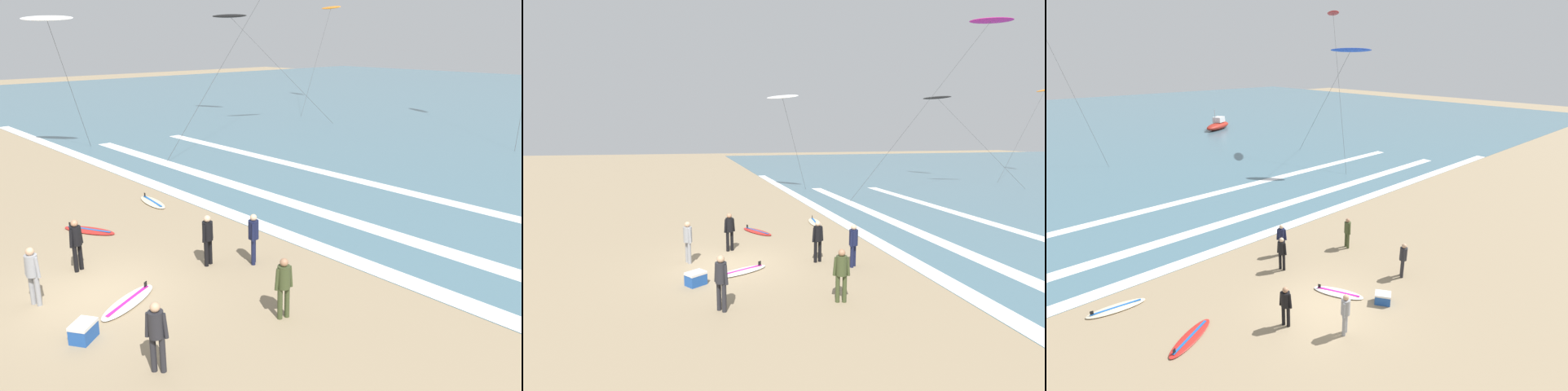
% 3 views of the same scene
% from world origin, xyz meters
% --- Properties ---
extents(ground_plane, '(160.00, 160.00, 0.00)m').
position_xyz_m(ground_plane, '(0.00, 0.00, 0.00)').
color(ground_plane, '#937F60').
extents(ocean_surface, '(140.00, 90.00, 0.01)m').
position_xyz_m(ocean_surface, '(0.00, 51.40, 0.01)').
color(ocean_surface, '#476B7A').
rests_on(ocean_surface, ground).
extents(wave_foam_shoreline, '(58.71, 0.77, 0.01)m').
position_xyz_m(wave_foam_shoreline, '(-1.41, 6.80, 0.01)').
color(wave_foam_shoreline, white).
rests_on(wave_foam_shoreline, ocean_surface).
extents(wave_foam_mid_break, '(42.12, 0.83, 0.01)m').
position_xyz_m(wave_foam_mid_break, '(1.79, 9.56, 0.01)').
color(wave_foam_mid_break, white).
rests_on(wave_foam_mid_break, ocean_surface).
extents(wave_foam_outer_break, '(40.79, 0.78, 0.01)m').
position_xyz_m(wave_foam_outer_break, '(1.78, 14.51, 0.01)').
color(wave_foam_outer_break, white).
rests_on(wave_foam_outer_break, ocean_surface).
extents(surfer_left_far, '(0.32, 0.50, 1.60)m').
position_xyz_m(surfer_left_far, '(-1.76, 0.18, 0.96)').
color(surfer_left_far, black).
rests_on(surfer_left_far, ground).
extents(surfer_right_near, '(0.45, 0.40, 1.60)m').
position_xyz_m(surfer_right_near, '(4.09, -0.67, 0.96)').
color(surfer_right_near, '#232328').
rests_on(surfer_right_near, ground).
extents(surfer_foreground_main, '(0.41, 0.43, 1.60)m').
position_xyz_m(surfer_foreground_main, '(1.36, 4.38, 0.96)').
color(surfer_foreground_main, '#141938').
rests_on(surfer_foreground_main, ground).
extents(surfer_mid_group, '(0.50, 0.32, 1.60)m').
position_xyz_m(surfer_mid_group, '(-0.50, -1.52, 0.96)').
color(surfer_mid_group, gray).
rests_on(surfer_mid_group, ground).
extents(surfer_left_near, '(0.32, 0.51, 1.60)m').
position_xyz_m(surfer_left_near, '(4.29, 2.78, 0.96)').
color(surfer_left_near, '#384223').
rests_on(surfer_left_near, ground).
extents(surfer_background_far, '(0.32, 0.51, 1.60)m').
position_xyz_m(surfer_background_far, '(0.52, 3.29, 0.96)').
color(surfer_background_far, black).
rests_on(surfer_background_far, ground).
extents(surfboard_right_spare, '(2.14, 1.51, 0.25)m').
position_xyz_m(surfboard_right_spare, '(-4.65, 1.83, 0.05)').
color(surfboard_right_spare, red).
rests_on(surfboard_right_spare, ground).
extents(surfboard_near_water, '(2.16, 0.87, 0.25)m').
position_xyz_m(surfboard_near_water, '(-6.03, 5.25, 0.05)').
color(surfboard_near_water, beige).
rests_on(surfboard_near_water, ground).
extents(surfboard_foreground_flat, '(1.48, 2.15, 0.25)m').
position_xyz_m(surfboard_foreground_flat, '(1.05, 0.28, 0.05)').
color(surfboard_foreground_flat, silver).
rests_on(surfboard_foreground_flat, ground).
extents(kite_blue_high_right, '(3.32, 10.00, 9.86)m').
position_xyz_m(kite_blue_high_right, '(14.90, 12.58, 9.58)').
color(kite_blue_high_right, blue).
rests_on(kite_blue_high_right, ground).
extents(kite_red_distant_high, '(7.12, 9.45, 13.28)m').
position_xyz_m(kite_red_distant_high, '(19.63, 19.27, 12.97)').
color(kite_red_distant_high, red).
rests_on(kite_red_distant_high, ground).
extents(offshore_boat, '(5.28, 4.28, 2.70)m').
position_xyz_m(offshore_boat, '(16.31, 37.26, 0.55)').
color(offshore_boat, maroon).
rests_on(offshore_boat, ground).
extents(cooler_box, '(0.72, 0.76, 0.44)m').
position_xyz_m(cooler_box, '(1.91, -1.31, 0.22)').
color(cooler_box, '#1E4C9E').
rests_on(cooler_box, ground).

